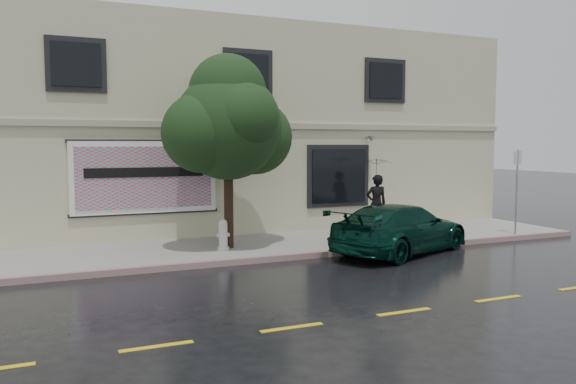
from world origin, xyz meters
name	(u,v)px	position (x,y,z in m)	size (l,w,h in m)	color
ground	(318,272)	(0.00, 0.00, 0.00)	(90.00, 90.00, 0.00)	black
sidewalk	(268,246)	(0.00, 3.25, 0.07)	(20.00, 3.50, 0.15)	gray
curb	(293,257)	(0.00, 1.50, 0.07)	(20.00, 0.18, 0.16)	slate
road_marking	(404,312)	(0.00, -3.50, 0.01)	(19.00, 0.12, 0.01)	gold
building	(213,131)	(0.00, 9.00, 3.50)	(20.00, 8.12, 7.00)	beige
billboard	(145,177)	(-3.20, 4.92, 2.05)	(4.30, 0.16, 2.20)	white
car	(401,228)	(3.11, 1.15, 0.69)	(2.09, 4.74, 1.38)	black
pedestrian	(376,204)	(3.88, 3.64, 1.10)	(0.69, 0.45, 1.89)	black
umbrella	(377,163)	(3.88, 3.64, 2.42)	(1.01, 1.01, 0.75)	black
street_tree	(228,127)	(-1.25, 3.05, 3.49)	(2.95, 2.95, 4.83)	#312016
fire_hydrant	(223,235)	(-1.50, 2.77, 0.56)	(0.35, 0.32, 0.84)	beige
sign_pole	(517,184)	(7.86, 1.70, 1.76)	(0.33, 0.06, 2.69)	gray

